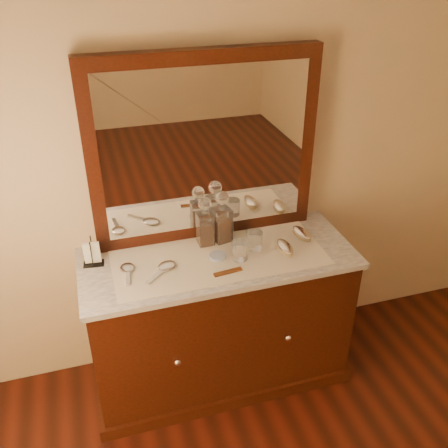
{
  "coord_description": "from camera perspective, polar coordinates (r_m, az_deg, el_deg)",
  "views": [
    {
      "loc": [
        -0.6,
        -0.11,
        2.31
      ],
      "look_at": [
        0.0,
        1.85,
        1.1
      ],
      "focal_mm": 39.73,
      "sensor_mm": 36.0,
      "label": 1
    }
  ],
  "objects": [
    {
      "name": "lace_runner",
      "position": [
        2.58,
        -0.52,
        -3.89
      ],
      "size": [
        1.1,
        0.45,
        0.0
      ],
      "primitive_type": "cube",
      "color": "silver",
      "rests_on": "marble_top"
    },
    {
      "name": "brush_near",
      "position": [
        2.63,
        7.03,
        -2.75
      ],
      "size": [
        0.07,
        0.16,
        0.04
      ],
      "color": "#927B59",
      "rests_on": "lace_runner"
    },
    {
      "name": "decanter_left",
      "position": [
        2.64,
        -2.18,
        -0.25
      ],
      "size": [
        0.09,
        0.09,
        0.28
      ],
      "color": "#994616",
      "rests_on": "lace_runner"
    },
    {
      "name": "tumblers",
      "position": [
        2.59,
        2.71,
        -2.45
      ],
      "size": [
        0.19,
        0.16,
        0.1
      ],
      "color": "white",
      "rests_on": "lace_runner"
    },
    {
      "name": "knob_right",
      "position": [
        2.72,
        7.38,
        -12.84
      ],
      "size": [
        0.04,
        0.04,
        0.04
      ],
      "primitive_type": "sphere",
      "color": "silver",
      "rests_on": "dresser_cabinet"
    },
    {
      "name": "hand_mirror_inner",
      "position": [
        2.5,
        -6.82,
        -5.03
      ],
      "size": [
        0.19,
        0.19,
        0.02
      ],
      "color": "silver",
      "rests_on": "lace_runner"
    },
    {
      "name": "hand_mirror_outer",
      "position": [
        2.52,
        -11.06,
        -5.19
      ],
      "size": [
        0.08,
        0.19,
        0.02
      ],
      "color": "silver",
      "rests_on": "lace_runner"
    },
    {
      "name": "decanter_right",
      "position": [
        2.66,
        -0.23,
        0.26
      ],
      "size": [
        0.11,
        0.11,
        0.3
      ],
      "color": "#994616",
      "rests_on": "lace_runner"
    },
    {
      "name": "mirror_glass",
      "position": [
        2.54,
        -2.06,
        8.29
      ],
      "size": [
        1.06,
        0.01,
        0.86
      ],
      "primitive_type": "cube",
      "color": "white",
      "rests_on": "marble_top"
    },
    {
      "name": "napkin_rack",
      "position": [
        2.59,
        -14.92,
        -3.39
      ],
      "size": [
        0.11,
        0.07,
        0.15
      ],
      "color": "black",
      "rests_on": "marble_top"
    },
    {
      "name": "knob_left",
      "position": [
        2.59,
        -5.37,
        -15.54
      ],
      "size": [
        0.04,
        0.04,
        0.04
      ],
      "primitive_type": "sphere",
      "color": "silver",
      "rests_on": "dresser_cabinet"
    },
    {
      "name": "dresser_plinth",
      "position": [
        3.12,
        -0.55,
        -16.09
      ],
      "size": [
        1.46,
        0.59,
        0.08
      ],
      "primitive_type": "cube",
      "color": "black",
      "rests_on": "floor"
    },
    {
      "name": "brush_far",
      "position": [
        2.77,
        8.94,
        -1.12
      ],
      "size": [
        0.09,
        0.16,
        0.04
      ],
      "color": "#927B59",
      "rests_on": "lace_runner"
    },
    {
      "name": "mirror_frame",
      "position": [
        2.57,
        -2.26,
        8.56
      ],
      "size": [
        1.2,
        0.08,
        1.0
      ],
      "primitive_type": "cube",
      "color": "black",
      "rests_on": "marble_top"
    },
    {
      "name": "comb",
      "position": [
        2.47,
        0.46,
        -5.53
      ],
      "size": [
        0.15,
        0.04,
        0.01
      ],
      "primitive_type": "cube",
      "rotation": [
        0.0,
        0.0,
        0.11
      ],
      "color": "#652F12",
      "rests_on": "lace_runner"
    },
    {
      "name": "marble_top",
      "position": [
        2.6,
        -0.64,
        -3.96
      ],
      "size": [
        1.44,
        0.59,
        0.03
      ],
      "primitive_type": "cube",
      "color": "white",
      "rests_on": "dresser_cabinet"
    },
    {
      "name": "pin_dish",
      "position": [
        2.57,
        -0.72,
        -3.71
      ],
      "size": [
        0.11,
        0.11,
        0.02
      ],
      "primitive_type": "cylinder",
      "rotation": [
        0.0,
        0.0,
        -0.3
      ],
      "color": "white",
      "rests_on": "lace_runner"
    },
    {
      "name": "dresser_cabinet",
      "position": [
        2.87,
        -0.59,
        -10.99
      ],
      "size": [
        1.4,
        0.55,
        0.82
      ],
      "primitive_type": "cube",
      "color": "black",
      "rests_on": "floor"
    }
  ]
}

